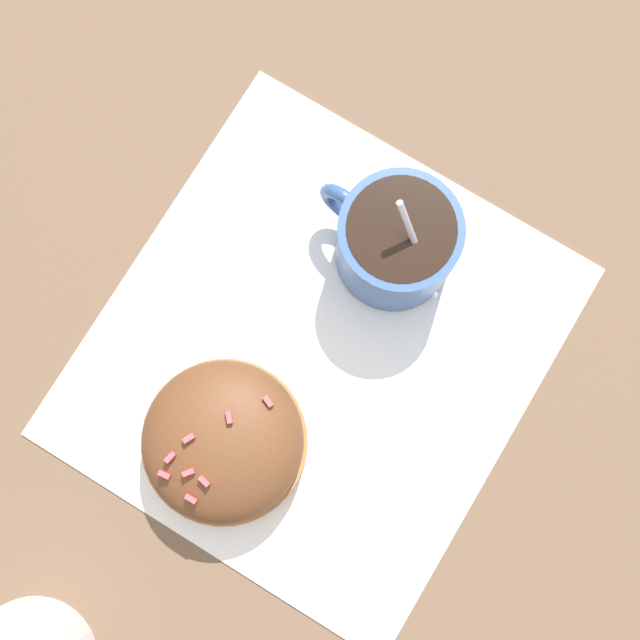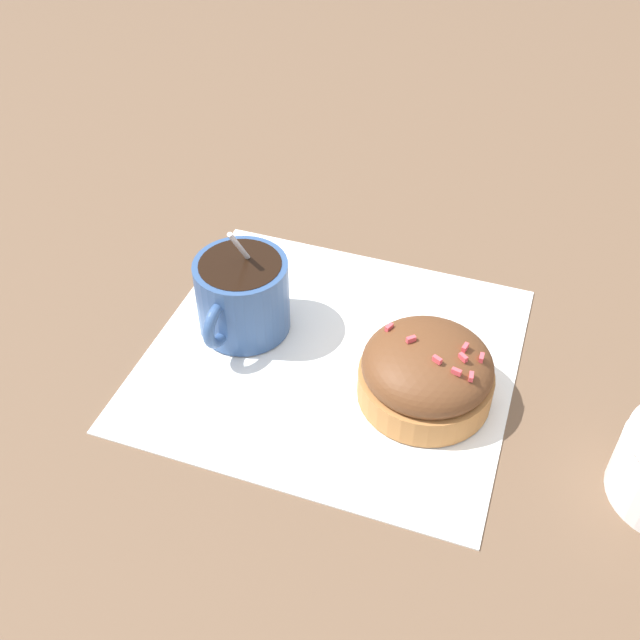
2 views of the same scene
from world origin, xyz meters
name	(u,v)px [view 2 (image 2 of 2)]	position (x,y,z in m)	size (l,w,h in m)	color
ground_plane	(332,357)	(0.00, 0.00, 0.00)	(3.00, 3.00, 0.00)	brown
paper_napkin	(332,356)	(0.00, 0.00, 0.00)	(0.32, 0.30, 0.00)	white
coffee_cup	(245,290)	(0.08, 0.00, 0.04)	(0.08, 0.10, 0.10)	#335184
frosted_pastry	(426,372)	(-0.08, 0.01, 0.03)	(0.10, 0.10, 0.06)	#B2753D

